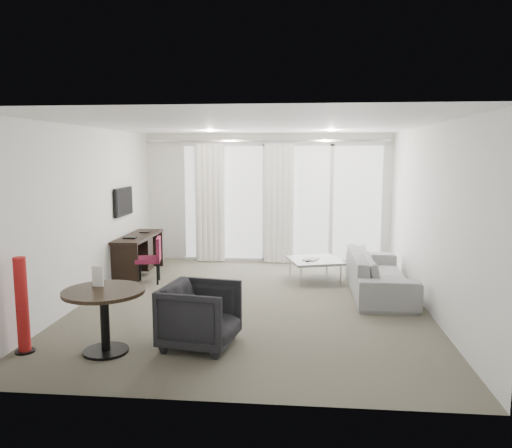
# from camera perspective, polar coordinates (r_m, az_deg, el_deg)

# --- Properties ---
(floor) EXTENTS (5.00, 6.00, 0.00)m
(floor) POSITION_cam_1_polar(r_m,az_deg,el_deg) (7.50, -0.44, -9.00)
(floor) COLOR #595647
(floor) RESTS_ON ground
(ceiling) EXTENTS (5.00, 6.00, 0.00)m
(ceiling) POSITION_cam_1_polar(r_m,az_deg,el_deg) (7.18, -0.46, 11.26)
(ceiling) COLOR white
(ceiling) RESTS_ON ground
(wall_left) EXTENTS (0.00, 6.00, 2.60)m
(wall_left) POSITION_cam_1_polar(r_m,az_deg,el_deg) (7.88, -18.85, 1.07)
(wall_left) COLOR silver
(wall_left) RESTS_ON ground
(wall_right) EXTENTS (0.00, 6.00, 2.60)m
(wall_right) POSITION_cam_1_polar(r_m,az_deg,el_deg) (7.40, 19.19, 0.63)
(wall_right) COLOR silver
(wall_right) RESTS_ON ground
(wall_front) EXTENTS (5.00, 0.00, 2.60)m
(wall_front) POSITION_cam_1_polar(r_m,az_deg,el_deg) (4.29, -4.56, -4.05)
(wall_front) COLOR silver
(wall_front) RESTS_ON ground
(window_panel) EXTENTS (4.00, 0.02, 2.38)m
(window_panel) POSITION_cam_1_polar(r_m,az_deg,el_deg) (10.17, 2.96, 2.41)
(window_panel) COLOR white
(window_panel) RESTS_ON ground
(window_frame) EXTENTS (4.10, 0.06, 2.44)m
(window_frame) POSITION_cam_1_polar(r_m,az_deg,el_deg) (10.16, 2.95, 2.40)
(window_frame) COLOR white
(window_frame) RESTS_ON ground
(curtain_left) EXTENTS (0.60, 0.20, 2.38)m
(curtain_left) POSITION_cam_1_polar(r_m,az_deg,el_deg) (10.18, -5.28, 2.38)
(curtain_left) COLOR white
(curtain_left) RESTS_ON ground
(curtain_right) EXTENTS (0.60, 0.20, 2.38)m
(curtain_right) POSITION_cam_1_polar(r_m,az_deg,el_deg) (10.01, 2.63, 2.32)
(curtain_right) COLOR white
(curtain_right) RESTS_ON ground
(curtain_track) EXTENTS (4.80, 0.04, 0.04)m
(curtain_track) POSITION_cam_1_polar(r_m,az_deg,el_deg) (9.98, 1.22, 9.49)
(curtain_track) COLOR #B2B2B7
(curtain_track) RESTS_ON ceiling
(downlight_a) EXTENTS (0.12, 0.12, 0.02)m
(downlight_a) POSITION_cam_1_polar(r_m,az_deg,el_deg) (8.89, -5.26, 10.54)
(downlight_a) COLOR #FFE0B2
(downlight_a) RESTS_ON ceiling
(downlight_b) EXTENTS (0.12, 0.12, 0.02)m
(downlight_b) POSITION_cam_1_polar(r_m,az_deg,el_deg) (8.75, 8.62, 10.52)
(downlight_b) COLOR #FFE0B2
(downlight_b) RESTS_ON ceiling
(desk) EXTENTS (0.49, 1.56, 0.73)m
(desk) POSITION_cam_1_polar(r_m,az_deg,el_deg) (9.35, -13.25, -3.48)
(desk) COLOR black
(desk) RESTS_ON floor
(tv) EXTENTS (0.05, 0.80, 0.50)m
(tv) POSITION_cam_1_polar(r_m,az_deg,el_deg) (9.19, -14.91, 2.48)
(tv) COLOR black
(tv) RESTS_ON wall_left
(desk_chair) EXTENTS (0.51, 0.48, 0.79)m
(desk_chair) POSITION_cam_1_polar(r_m,az_deg,el_deg) (8.74, -12.21, -4.05)
(desk_chair) COLOR maroon
(desk_chair) RESTS_ON floor
(round_table) EXTENTS (1.03, 1.03, 0.72)m
(round_table) POSITION_cam_1_polar(r_m,az_deg,el_deg) (5.87, -16.89, -10.59)
(round_table) COLOR black
(round_table) RESTS_ON floor
(menu_card) EXTENTS (0.13, 0.02, 0.23)m
(menu_card) POSITION_cam_1_polar(r_m,az_deg,el_deg) (5.92, -17.60, -6.78)
(menu_card) COLOR white
(menu_card) RESTS_ON round_table
(red_lamp) EXTENTS (0.28, 0.28, 1.08)m
(red_lamp) POSITION_cam_1_polar(r_m,az_deg,el_deg) (6.14, -25.17, -8.41)
(red_lamp) COLOR #A51818
(red_lamp) RESTS_ON floor
(tub_armchair) EXTENTS (0.92, 0.91, 0.73)m
(tub_armchair) POSITION_cam_1_polar(r_m,az_deg,el_deg) (5.83, -6.39, -10.31)
(tub_armchair) COLOR black
(tub_armchair) RESTS_ON floor
(coffee_table) EXTENTS (1.05, 1.05, 0.38)m
(coffee_table) POSITION_cam_1_polar(r_m,az_deg,el_deg) (8.78, 6.70, -5.23)
(coffee_table) COLOR gray
(coffee_table) RESTS_ON floor
(remote) EXTENTS (0.09, 0.15, 0.02)m
(remote) POSITION_cam_1_polar(r_m,az_deg,el_deg) (8.59, 6.02, -4.36)
(remote) COLOR black
(remote) RESTS_ON coffee_table
(magazine) EXTENTS (0.29, 0.33, 0.02)m
(magazine) POSITION_cam_1_polar(r_m,az_deg,el_deg) (8.71, 6.26, -4.18)
(magazine) COLOR gray
(magazine) RESTS_ON coffee_table
(sofa) EXTENTS (0.87, 2.22, 0.65)m
(sofa) POSITION_cam_1_polar(r_m,az_deg,el_deg) (8.16, 13.88, -5.48)
(sofa) COLOR gray
(sofa) RESTS_ON floor
(terrace_slab) EXTENTS (5.60, 3.00, 0.12)m
(terrace_slab) POSITION_cam_1_polar(r_m,az_deg,el_deg) (11.86, 3.23, -2.95)
(terrace_slab) COLOR #4D4D50
(terrace_slab) RESTS_ON ground
(rattan_chair_a) EXTENTS (0.67, 0.67, 0.76)m
(rattan_chair_a) POSITION_cam_1_polar(r_m,az_deg,el_deg) (11.45, 5.99, -1.14)
(rattan_chair_a) COLOR #512F1F
(rattan_chair_a) RESTS_ON terrace_slab
(rattan_chair_b) EXTENTS (0.66, 0.66, 0.86)m
(rattan_chair_b) POSITION_cam_1_polar(r_m,az_deg,el_deg) (12.17, 10.20, -0.44)
(rattan_chair_b) COLOR #512F1F
(rattan_chair_b) RESTS_ON terrace_slab
(rattan_table) EXTENTS (0.60, 0.60, 0.51)m
(rattan_table) POSITION_cam_1_polar(r_m,az_deg,el_deg) (11.33, 7.86, -1.91)
(rattan_table) COLOR #512F1F
(rattan_table) RESTS_ON terrace_slab
(balustrade) EXTENTS (5.50, 0.06, 1.05)m
(balustrade) POSITION_cam_1_polar(r_m,az_deg,el_deg) (13.20, 3.49, 0.64)
(balustrade) COLOR #B2B2B7
(balustrade) RESTS_ON terrace_slab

